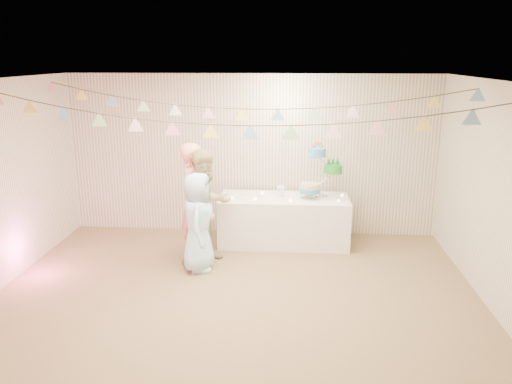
# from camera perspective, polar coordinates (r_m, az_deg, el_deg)

# --- Properties ---
(floor) EXTENTS (6.00, 6.00, 0.00)m
(floor) POSITION_cam_1_polar(r_m,az_deg,el_deg) (6.20, -2.46, -12.26)
(floor) COLOR brown
(floor) RESTS_ON ground
(ceiling) EXTENTS (6.00, 6.00, 0.00)m
(ceiling) POSITION_cam_1_polar(r_m,az_deg,el_deg) (5.50, -2.77, 12.51)
(ceiling) COLOR white
(ceiling) RESTS_ON ground
(back_wall) EXTENTS (6.00, 6.00, 0.00)m
(back_wall) POSITION_cam_1_polar(r_m,az_deg,el_deg) (8.13, -0.50, 4.21)
(back_wall) COLOR silver
(back_wall) RESTS_ON ground
(front_wall) EXTENTS (6.00, 6.00, 0.00)m
(front_wall) POSITION_cam_1_polar(r_m,az_deg,el_deg) (3.41, -7.73, -12.23)
(front_wall) COLOR silver
(front_wall) RESTS_ON ground
(right_wall) EXTENTS (5.00, 5.00, 0.00)m
(right_wall) POSITION_cam_1_polar(r_m,az_deg,el_deg) (6.13, 26.46, -1.15)
(right_wall) COLOR silver
(right_wall) RESTS_ON ground
(table) EXTENTS (2.00, 0.80, 0.75)m
(table) POSITION_cam_1_polar(r_m,az_deg,el_deg) (7.84, 3.21, -3.25)
(table) COLOR white
(table) RESTS_ON floor
(cake_stand) EXTENTS (0.72, 0.42, 0.80)m
(cake_stand) POSITION_cam_1_polar(r_m,az_deg,el_deg) (7.68, 7.41, 2.29)
(cake_stand) COLOR silver
(cake_stand) RESTS_ON table
(cake_bottom) EXTENTS (0.31, 0.31, 0.15)m
(cake_bottom) POSITION_cam_1_polar(r_m,az_deg,el_deg) (7.70, 6.23, -0.08)
(cake_bottom) COLOR teal
(cake_bottom) RESTS_ON cake_stand
(cake_middle) EXTENTS (0.27, 0.27, 0.22)m
(cake_middle) POSITION_cam_1_polar(r_m,az_deg,el_deg) (7.79, 8.68, 2.08)
(cake_middle) COLOR #1F9022
(cake_middle) RESTS_ON cake_stand
(cake_top_tier) EXTENTS (0.25, 0.25, 0.19)m
(cake_top_tier) POSITION_cam_1_polar(r_m,az_deg,el_deg) (7.60, 7.02, 3.90)
(cake_top_tier) COLOR #4092CA
(cake_top_tier) RESTS_ON cake_stand
(platter) EXTENTS (0.30, 0.30, 0.02)m
(platter) POSITION_cam_1_polar(r_m,az_deg,el_deg) (7.70, -1.10, -0.56)
(platter) COLOR white
(platter) RESTS_ON table
(posy) EXTENTS (0.15, 0.15, 0.17)m
(posy) POSITION_cam_1_polar(r_m,az_deg,el_deg) (7.75, 2.86, 0.11)
(posy) COLOR white
(posy) RESTS_ON table
(person_adult_a) EXTENTS (0.47, 0.66, 1.69)m
(person_adult_a) POSITION_cam_1_polar(r_m,az_deg,el_deg) (7.25, -6.88, -1.00)
(person_adult_a) COLOR #FF9485
(person_adult_a) RESTS_ON floor
(person_adult_b) EXTENTS (1.01, 1.00, 1.64)m
(person_adult_b) POSITION_cam_1_polar(r_m,az_deg,el_deg) (7.01, -5.65, -1.73)
(person_adult_b) COLOR tan
(person_adult_b) RESTS_ON floor
(person_child) EXTENTS (0.49, 0.70, 1.37)m
(person_child) POSITION_cam_1_polar(r_m,az_deg,el_deg) (6.82, -6.65, -3.43)
(person_child) COLOR #B4E6FF
(person_child) RESTS_ON floor
(bunting_back) EXTENTS (5.60, 1.10, 0.40)m
(bunting_back) POSITION_cam_1_polar(r_m,az_deg,el_deg) (6.61, -1.56, 10.82)
(bunting_back) COLOR pink
(bunting_back) RESTS_ON ceiling
(bunting_front) EXTENTS (5.60, 0.90, 0.36)m
(bunting_front) POSITION_cam_1_polar(r_m,az_deg,el_deg) (5.32, -3.00, 9.39)
(bunting_front) COLOR #72A5E5
(bunting_front) RESTS_ON ceiling
(tealight_0) EXTENTS (0.04, 0.04, 0.03)m
(tealight_0) POSITION_cam_1_polar(r_m,az_deg,el_deg) (7.63, -2.79, -0.69)
(tealight_0) COLOR #FFD88C
(tealight_0) RESTS_ON table
(tealight_1) EXTENTS (0.04, 0.04, 0.03)m
(tealight_1) POSITION_cam_1_polar(r_m,az_deg,el_deg) (7.91, 0.74, -0.10)
(tealight_1) COLOR #FFD88C
(tealight_1) RESTS_ON table
(tealight_2) EXTENTS (0.04, 0.04, 0.03)m
(tealight_2) POSITION_cam_1_polar(r_m,az_deg,el_deg) (7.51, 3.98, -0.98)
(tealight_2) COLOR #FFD88C
(tealight_2) RESTS_ON table
(tealight_3) EXTENTS (0.04, 0.04, 0.03)m
(tealight_3) POSITION_cam_1_polar(r_m,az_deg,el_deg) (7.93, 5.81, -0.12)
(tealight_3) COLOR #FFD88C
(tealight_3) RESTS_ON table
(tealight_4) EXTENTS (0.04, 0.04, 0.03)m
(tealight_4) POSITION_cam_1_polar(r_m,az_deg,el_deg) (7.58, 9.43, -0.99)
(tealight_4) COLOR #FFD88C
(tealight_4) RESTS_ON table
(tealight_5) EXTENTS (0.04, 0.04, 0.03)m
(tealight_5) POSITION_cam_1_polar(r_m,az_deg,el_deg) (7.90, 9.81, -0.33)
(tealight_5) COLOR #FFD88C
(tealight_5) RESTS_ON table
(tealight_6) EXTENTS (0.04, 0.04, 0.03)m
(tealight_6) POSITION_cam_1_polar(r_m,az_deg,el_deg) (7.60, -0.08, -0.74)
(tealight_6) COLOR #FFD88C
(tealight_6) RESTS_ON table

